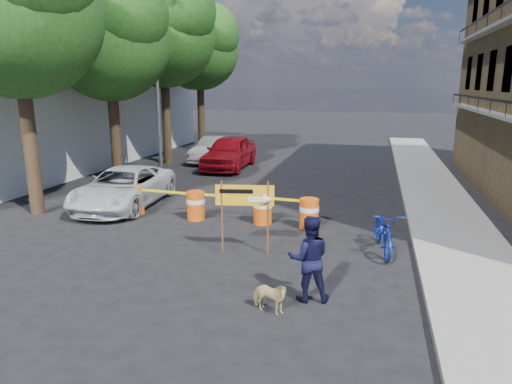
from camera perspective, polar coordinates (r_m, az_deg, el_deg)
The scene contains 19 objects.
ground at distance 11.73m, azimuth -5.70°, elevation -7.57°, with size 120.00×120.00×0.00m, color black.
sidewalk_east at distance 16.93m, azimuth 22.06°, elevation -1.64°, with size 2.40×40.00×0.15m, color gray.
white_building at distance 26.38m, azimuth -25.56°, elevation 9.56°, with size 8.00×22.00×6.00m, color silver.
tree_near at distance 16.34m, azimuth -27.75°, elevation 19.61°, with size 5.46×5.20×9.15m.
tree_mid_a at distance 20.33m, azimuth -17.80°, elevation 17.95°, with size 5.25×5.00×8.68m.
tree_mid_b at distance 24.77m, azimuth -11.45°, elevation 19.03°, with size 5.67×5.40×9.62m.
tree_far at distance 29.31m, azimuth -6.98°, elevation 17.30°, with size 5.04×4.80×8.84m.
streetlamp at distance 22.05m, azimuth -12.15°, elevation 13.63°, with size 1.25×0.18×8.00m.
barrel_far_left at distance 15.49m, azimuth -14.86°, elevation -0.92°, with size 0.58×0.58×0.90m.
barrel_mid_left at distance 14.44m, azimuth -7.53°, elevation -1.61°, with size 0.58×0.58×0.90m.
barrel_mid_right at distance 13.88m, azimuth 0.85°, elevation -2.11°, with size 0.58×0.58×0.90m.
barrel_far_right at distance 13.52m, azimuth 6.65°, elevation -2.63°, with size 0.58×0.58×0.90m.
detour_sign at distance 11.22m, azimuth -0.46°, elevation -1.13°, with size 1.44×0.39×1.87m.
pedestrian at distance 9.04m, azimuth 6.64°, elevation -8.26°, with size 0.84×0.66×1.73m, color black.
bicycle at distance 11.88m, azimuth 15.86°, elevation -2.37°, with size 0.74×1.12×2.12m, color #142CA3.
dog at distance 8.70m, azimuth 1.66°, elevation -12.98°, with size 0.35×0.76×0.64m, color #D2BF78.
suv_white at distance 16.45m, azimuth -16.21°, elevation 0.55°, with size 2.24×4.85×1.35m, color silver.
sedan_red at distance 23.05m, azimuth -3.37°, elevation 5.02°, with size 1.95×4.85×1.65m, color maroon.
sedan_silver at distance 25.03m, azimuth -5.11°, elevation 5.33°, with size 1.45×4.15×1.37m, color silver.
Camera 1 is at (3.86, -10.25, 4.19)m, focal length 32.00 mm.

